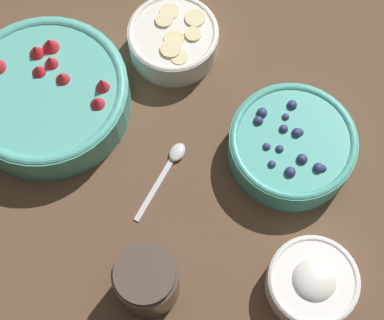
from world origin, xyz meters
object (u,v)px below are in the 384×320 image
Objects in this scene: bowl_cream at (312,282)px; bowl_bananas at (173,39)px; bowl_strawberries at (46,94)px; bowl_blueberries at (292,145)px; jar_chocolate at (147,282)px.

bowl_bananas is at bearing -23.60° from bowl_cream.
bowl_blueberries is at bearing -152.44° from bowl_strawberries.
bowl_bananas is at bearing -111.44° from bowl_strawberries.
bowl_blueberries is at bearing 173.67° from bowl_bananas.
bowl_strawberries reaches higher than bowl_blueberries.
bowl_blueberries is (-0.33, -0.17, -0.01)m from bowl_strawberries.
jar_chocolate is at bearing 40.44° from bowl_cream.
jar_chocolate is at bearing 125.44° from bowl_bananas.
bowl_bananas is at bearing -54.56° from jar_chocolate.
bowl_cream is at bearing 156.40° from bowl_bananas.
bowl_blueberries is 0.29m from jar_chocolate.
bowl_cream is at bearing -139.56° from jar_chocolate.
jar_chocolate reaches higher than bowl_blueberries.
bowl_cream is (-0.14, 0.14, -0.00)m from bowl_blueberries.
bowl_bananas is 1.16× the size of bowl_cream.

